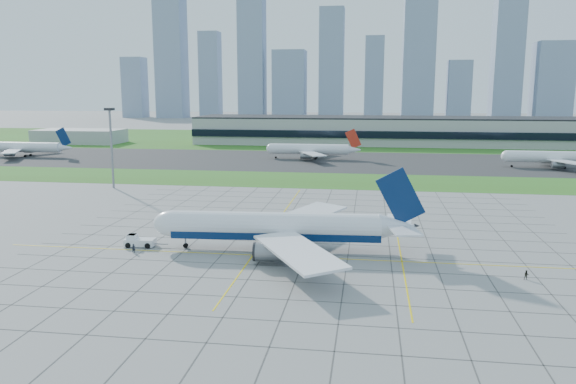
% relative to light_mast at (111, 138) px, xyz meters
% --- Properties ---
extents(ground, '(1400.00, 1400.00, 0.00)m').
position_rel_light_mast_xyz_m(ground, '(70.00, -65.00, -16.18)').
color(ground, gray).
rests_on(ground, ground).
extents(grass_median, '(700.00, 35.00, 0.04)m').
position_rel_light_mast_xyz_m(grass_median, '(70.00, 25.00, -16.16)').
color(grass_median, '#335F1B').
rests_on(grass_median, ground).
extents(asphalt_taxiway, '(700.00, 75.00, 0.04)m').
position_rel_light_mast_xyz_m(asphalt_taxiway, '(70.00, 80.00, -16.15)').
color(asphalt_taxiway, '#383838').
rests_on(asphalt_taxiway, ground).
extents(grass_far, '(700.00, 145.00, 0.04)m').
position_rel_light_mast_xyz_m(grass_far, '(70.00, 190.00, -16.16)').
color(grass_far, '#335F1B').
rests_on(grass_far, ground).
extents(apron_markings, '(120.00, 130.00, 0.03)m').
position_rel_light_mast_xyz_m(apron_markings, '(70.43, -53.91, -16.17)').
color(apron_markings, '#474744').
rests_on(apron_markings, ground).
extents(terminal, '(260.00, 43.00, 15.80)m').
position_rel_light_mast_xyz_m(terminal, '(110.00, 164.87, -8.29)').
color(terminal, '#B7B7B2').
rests_on(terminal, ground).
extents(service_block, '(50.00, 25.00, 8.00)m').
position_rel_light_mast_xyz_m(service_block, '(-90.00, 145.00, -12.18)').
color(service_block, '#B7B7B2').
rests_on(service_block, ground).
extents(light_mast, '(2.50, 2.50, 25.60)m').
position_rel_light_mast_xyz_m(light_mast, '(0.00, 0.00, 0.00)').
color(light_mast, gray).
rests_on(light_mast, ground).
extents(city_skyline, '(523.00, 32.40, 160.00)m').
position_rel_light_mast_xyz_m(city_skyline, '(61.29, 455.00, 42.91)').
color(city_skyline, '#8697AF').
rests_on(city_skyline, ground).
extents(airliner, '(53.43, 54.02, 16.81)m').
position_rel_light_mast_xyz_m(airliner, '(64.11, -62.91, -11.58)').
color(airliner, white).
rests_on(airliner, ground).
extents(pushback_tug, '(8.89, 3.41, 2.45)m').
position_rel_light_mast_xyz_m(pushback_tug, '(35.85, -64.35, -15.09)').
color(pushback_tug, white).
rests_on(pushback_tug, ground).
extents(crew_near, '(0.77, 0.73, 1.76)m').
position_rel_light_mast_xyz_m(crew_near, '(36.77, -68.81, -15.30)').
color(crew_near, black).
rests_on(crew_near, ground).
extents(crew_far, '(0.85, 0.69, 1.65)m').
position_rel_light_mast_xyz_m(crew_far, '(107.95, -74.32, -15.36)').
color(crew_far, black).
rests_on(crew_far, ground).
extents(distant_jet_0, '(45.51, 42.66, 14.08)m').
position_rel_light_mast_xyz_m(distant_jet_0, '(-81.93, 76.03, -11.69)').
color(distant_jet_0, white).
rests_on(distant_jet_0, ground).
extents(distant_jet_1, '(41.18, 42.66, 14.08)m').
position_rel_light_mast_xyz_m(distant_jet_1, '(54.87, 86.27, -11.69)').
color(distant_jet_1, white).
rests_on(distant_jet_1, ground).
extents(distant_jet_2, '(43.12, 42.66, 14.08)m').
position_rel_light_mast_xyz_m(distant_jet_2, '(156.44, 70.44, -11.69)').
color(distant_jet_2, white).
rests_on(distant_jet_2, ground).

